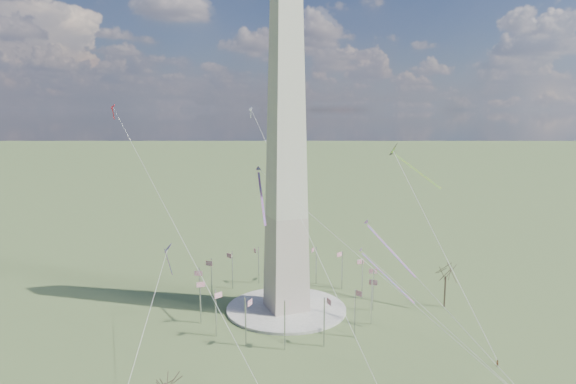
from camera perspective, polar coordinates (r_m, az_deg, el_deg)
name	(u,v)px	position (r m, az deg, el deg)	size (l,w,h in m)	color
ground	(286,310)	(158.56, -0.19, -12.97)	(2000.00, 2000.00, 0.00)	#405329
plaza	(286,309)	(158.41, -0.19, -12.84)	(36.00, 36.00, 0.80)	beige
washington_monument	(286,151)	(147.40, -0.20, 4.58)	(15.56, 15.56, 100.00)	beige
flagpole_ring	(286,287)	(155.97, -0.19, -10.49)	(54.40, 54.40, 13.00)	#B8B9BF
tree_near	(446,274)	(164.64, 17.12, -8.73)	(8.27, 8.27, 14.47)	#4E432F
tree_far	(165,381)	(108.43, -13.51, -19.74)	(6.20, 6.20, 10.85)	#4E432F
person_east	(497,363)	(135.98, 22.23, -17.19)	(0.64, 0.42, 1.75)	gray
kite_delta_black	(396,153)	(170.06, 11.93, 4.22)	(15.19, 15.31, 14.45)	black
kite_diamond_purple	(168,251)	(150.57, -13.18, -6.44)	(2.46, 3.34, 9.74)	#3A1C80
kite_streamer_left	(383,242)	(148.21, 10.55, -5.47)	(6.43, 18.32, 12.89)	#E22346
kite_streamer_mid	(261,188)	(146.79, -3.07, 0.42)	(5.90, 19.94, 13.89)	#E22346
kite_streamer_right	(379,269)	(166.75, 10.09, -8.40)	(10.13, 18.76, 13.96)	#E22346
kite_small_red	(113,108)	(170.11, -18.89, 8.81)	(1.30, 2.11, 4.80)	red
kite_small_white	(251,110)	(188.96, -4.16, 9.08)	(1.16, 1.61, 4.05)	white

